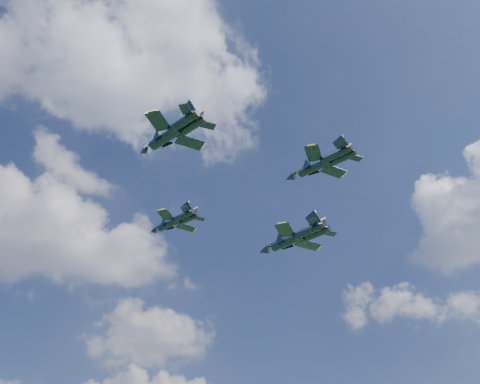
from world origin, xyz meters
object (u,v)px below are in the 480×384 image
object	(u,v)px
jet_left	(164,138)
jet_slot	(312,167)
jet_lead	(168,224)
jet_right	(286,242)

from	to	relation	value
jet_left	jet_slot	bearing A→B (deg)	-39.20
jet_lead	jet_left	size ratio (longest dim) A/B	0.85
jet_left	jet_slot	world-z (taller)	jet_left
jet_left	jet_slot	distance (m)	25.46
jet_lead	jet_left	world-z (taller)	jet_left
jet_right	jet_slot	bearing A→B (deg)	-132.48
jet_right	jet_left	bearing A→B (deg)	-175.86
jet_right	jet_lead	bearing A→B (deg)	135.57
jet_left	jet_right	distance (m)	36.90
jet_left	jet_right	size ratio (longest dim) A/B	0.87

